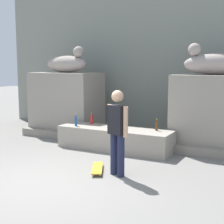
# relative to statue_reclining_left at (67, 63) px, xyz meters

# --- Properties ---
(ground_plane) EXTENTS (40.00, 40.00, 0.00)m
(ground_plane) POSITION_rel_statue_reclining_left_xyz_m (2.21, -3.84, -2.18)
(ground_plane) COLOR slate
(facade_wall) EXTENTS (11.04, 0.60, 6.76)m
(facade_wall) POSITION_rel_statue_reclining_left_xyz_m (2.21, 1.71, 1.20)
(facade_wall) COLOR gray
(facade_wall) RESTS_ON ground_plane
(pedestal_left) EXTENTS (2.04, 1.27, 1.89)m
(pedestal_left) POSITION_rel_statue_reclining_left_xyz_m (-0.04, 0.01, -1.23)
(pedestal_left) COLOR gray
(pedestal_left) RESTS_ON ground_plane
(pedestal_right) EXTENTS (2.04, 1.27, 1.89)m
(pedestal_right) POSITION_rel_statue_reclining_left_xyz_m (4.46, 0.01, -1.23)
(pedestal_right) COLOR gray
(pedestal_right) RESTS_ON ground_plane
(statue_reclining_left) EXTENTS (1.68, 0.88, 0.78)m
(statue_reclining_left) POSITION_rel_statue_reclining_left_xyz_m (0.00, 0.00, 0.00)
(statue_reclining_left) COLOR #A3968D
(statue_reclining_left) RESTS_ON pedestal_left
(statue_reclining_right) EXTENTS (1.69, 0.93, 0.78)m
(statue_reclining_right) POSITION_rel_statue_reclining_left_xyz_m (4.42, -0.00, 0.00)
(statue_reclining_right) COLOR #A3968D
(statue_reclining_right) RESTS_ON pedestal_right
(ledge_block) EXTENTS (2.96, 0.83, 0.55)m
(ledge_block) POSITION_rel_statue_reclining_left_xyz_m (2.21, -1.11, -1.90)
(ledge_block) COLOR gray
(ledge_block) RESTS_ON ground_plane
(skater) EXTENTS (0.51, 0.31, 1.67)m
(skater) POSITION_rel_statue_reclining_left_xyz_m (3.19, -2.90, -1.25)
(skater) COLOR #1E233F
(skater) RESTS_ON ground_plane
(skateboard) EXTENTS (0.54, 0.80, 0.08)m
(skateboard) POSITION_rel_statue_reclining_left_xyz_m (2.71, -2.86, -2.11)
(skateboard) COLOR gold
(skateboard) RESTS_ON ground_plane
(bottle_red) EXTENTS (0.07, 0.07, 0.30)m
(bottle_red) POSITION_rel_statue_reclining_left_xyz_m (1.38, -0.86, -1.50)
(bottle_red) COLOR red
(bottle_red) RESTS_ON ledge_block
(bottle_brown) EXTENTS (0.06, 0.06, 0.29)m
(bottle_brown) POSITION_rel_statue_reclining_left_xyz_m (3.25, -0.91, -1.51)
(bottle_brown) COLOR #593314
(bottle_brown) RESTS_ON ledge_block
(bottle_blue) EXTENTS (0.06, 0.06, 0.32)m
(bottle_blue) POSITION_rel_statue_reclining_left_xyz_m (1.18, -1.32, -1.49)
(bottle_blue) COLOR #194C99
(bottle_blue) RESTS_ON ledge_block
(bottle_orange) EXTENTS (0.06, 0.06, 0.28)m
(bottle_orange) POSITION_rel_statue_reclining_left_xyz_m (2.17, -1.37, -1.51)
(bottle_orange) COLOR orange
(bottle_orange) RESTS_ON ledge_block
(stair_step) EXTENTS (6.53, 0.50, 0.22)m
(stair_step) POSITION_rel_statue_reclining_left_xyz_m (2.21, -0.65, -2.07)
(stair_step) COLOR gray
(stair_step) RESTS_ON ground_plane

